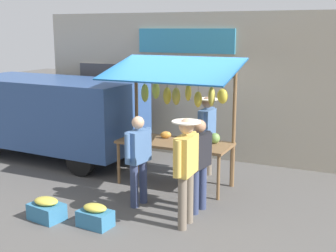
# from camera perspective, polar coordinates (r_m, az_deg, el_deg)

# --- Properties ---
(ground_plane) EXTENTS (40.00, 40.00, 0.00)m
(ground_plane) POSITION_cam_1_polar(r_m,az_deg,el_deg) (9.02, 0.82, -7.42)
(ground_plane) COLOR #514F4C
(street_backdrop) EXTENTS (9.00, 0.30, 3.40)m
(street_backdrop) POSITION_cam_1_polar(r_m,az_deg,el_deg) (10.64, 5.46, 4.96)
(street_backdrop) COLOR #B2A893
(street_backdrop) RESTS_ON ground
(market_stall) EXTENTS (2.50, 1.46, 2.50)m
(market_stall) POSITION_cam_1_polar(r_m,az_deg,el_deg) (8.68, 1.15, 2.44)
(market_stall) COLOR brown
(market_stall) RESTS_ON ground
(vendor_with_sunhat) EXTENTS (0.44, 0.71, 1.68)m
(vendor_with_sunhat) POSITION_cam_1_polar(r_m,az_deg,el_deg) (9.27, 4.93, -0.48)
(vendor_with_sunhat) COLOR #726656
(vendor_with_sunhat) RESTS_ON ground
(shopper_with_shopping_bag) EXTENTS (0.29, 0.68, 1.58)m
(shopper_with_shopping_bag) POSITION_cam_1_polar(r_m,az_deg,el_deg) (7.50, 3.94, -4.25)
(shopper_with_shopping_bag) COLOR navy
(shopper_with_shopping_bag) RESTS_ON ground
(shopper_with_ponytail) EXTENTS (0.44, 0.72, 1.71)m
(shopper_with_ponytail) POSITION_cam_1_polar(r_m,az_deg,el_deg) (6.90, 2.29, -4.71)
(shopper_with_ponytail) COLOR #726656
(shopper_with_ponytail) RESTS_ON ground
(shopper_in_grey_tee) EXTENTS (0.28, 0.68, 1.58)m
(shopper_in_grey_tee) POSITION_cam_1_polar(r_m,az_deg,el_deg) (7.77, -3.75, -3.66)
(shopper_in_grey_tee) COLOR navy
(shopper_in_grey_tee) RESTS_ON ground
(parked_van) EXTENTS (4.48, 2.05, 1.88)m
(parked_van) POSITION_cam_1_polar(r_m,az_deg,el_deg) (11.14, -15.10, 1.91)
(parked_van) COLOR #2D4C84
(parked_van) RESTS_ON ground
(produce_crate_near) EXTENTS (0.60, 0.47, 0.37)m
(produce_crate_near) POSITION_cam_1_polar(r_m,az_deg,el_deg) (7.66, -15.07, -10.14)
(produce_crate_near) COLOR teal
(produce_crate_near) RESTS_ON ground
(produce_crate_side) EXTENTS (0.55, 0.39, 0.37)m
(produce_crate_side) POSITION_cam_1_polar(r_m,az_deg,el_deg) (7.26, -9.16, -11.18)
(produce_crate_side) COLOR teal
(produce_crate_side) RESTS_ON ground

